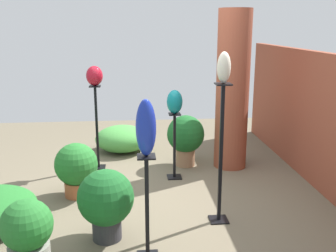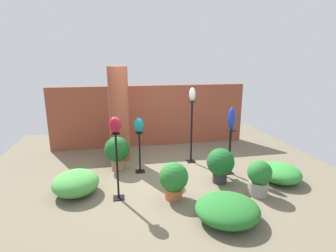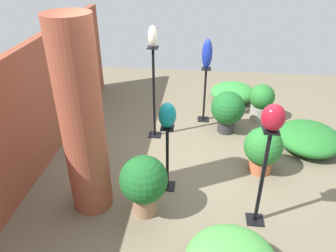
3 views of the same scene
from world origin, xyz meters
name	(u,v)px [view 1 (image 1 of 3)]	position (x,y,z in m)	size (l,w,h in m)	color
ground_plane	(152,193)	(0.00, 0.00, 0.00)	(8.00, 8.00, 0.00)	#6B604C
brick_wall_back	(324,123)	(0.00, 2.21, 0.88)	(5.60, 0.12, 1.75)	brown
brick_pillar	(232,91)	(-0.91, 1.24, 1.16)	(0.48, 0.48, 2.31)	brown
pedestal_ivory	(221,160)	(0.79, 0.70, 0.70)	(0.20, 0.20, 1.52)	black
pedestal_ruby	(97,131)	(-1.00, -0.75, 0.57)	(0.20, 0.20, 1.24)	black
pedestal_cobalt	(147,213)	(1.43, -0.11, 0.45)	(0.20, 0.20, 0.99)	black
pedestal_teal	(174,149)	(-0.51, 0.35, 0.42)	(0.20, 0.20, 0.92)	black
art_vase_ivory	(224,68)	(0.79, 0.70, 1.68)	(0.15, 0.14, 0.32)	beige
art_vase_ruby	(94,76)	(-1.00, -0.75, 1.39)	(0.22, 0.24, 0.28)	maroon
art_vase_cobalt	(146,128)	(1.43, -0.11, 1.24)	(0.16, 0.18, 0.50)	#192D9E
art_vase_teal	(175,102)	(-0.51, 0.35, 1.09)	(0.21, 0.21, 0.32)	#0F727A
potted_plant_mid_right	(28,234)	(1.56, -1.13, 0.37)	(0.44, 0.44, 0.68)	gray
potted_plant_walkway_edge	(76,167)	(-0.02, -0.93, 0.38)	(0.53, 0.53, 0.68)	#B25B38
potted_plant_front_right	(106,200)	(1.06, -0.50, 0.42)	(0.56, 0.56, 0.73)	#2D2D33
potted_plant_back_center	(186,136)	(-0.99, 0.57, 0.46)	(0.56, 0.56, 0.78)	#936B4C
foliage_bed_west	(122,139)	(-1.78, -0.41, 0.22)	(0.85, 0.90, 0.44)	#479942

